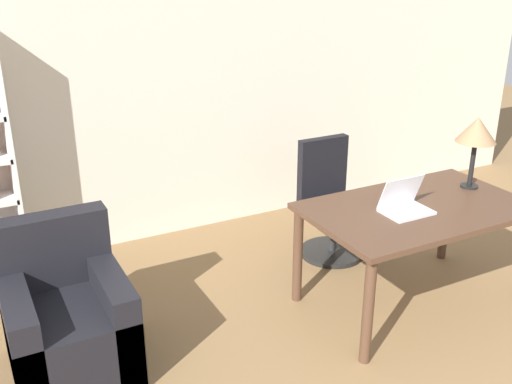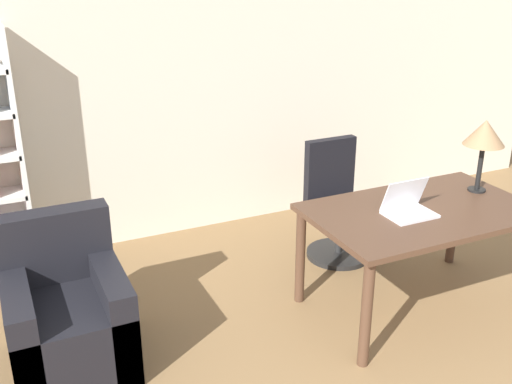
{
  "view_description": "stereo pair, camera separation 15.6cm",
  "coord_description": "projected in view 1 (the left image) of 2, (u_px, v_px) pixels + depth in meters",
  "views": [
    {
      "loc": [
        -1.75,
        -0.28,
        2.39
      ],
      "look_at": [
        -0.16,
        2.77,
        1.02
      ],
      "focal_mm": 42.0,
      "sensor_mm": 36.0,
      "label": 1
    },
    {
      "loc": [
        -1.61,
        -0.35,
        2.39
      ],
      "look_at": [
        -0.16,
        2.77,
        1.02
      ],
      "focal_mm": 42.0,
      "sensor_mm": 36.0,
      "label": 2
    }
  ],
  "objects": [
    {
      "name": "office_chair",
      "position": [
        329.0,
        206.0,
        5.01
      ],
      "size": [
        0.54,
        0.54,
        0.98
      ],
      "color": "black",
      "rests_on": "ground_plane"
    },
    {
      "name": "laptop",
      "position": [
        404.0,
        204.0,
        4.03
      ],
      "size": [
        0.32,
        0.24,
        0.24
      ],
      "color": "silver",
      "rests_on": "desk"
    },
    {
      "name": "desk",
      "position": [
        417.0,
        219.0,
        4.17
      ],
      "size": [
        1.55,
        0.94,
        0.77
      ],
      "color": "#4C3323",
      "rests_on": "ground_plane"
    },
    {
      "name": "table_lamp",
      "position": [
        477.0,
        131.0,
        4.31
      ],
      "size": [
        0.29,
        0.29,
        0.54
      ],
      "color": "black",
      "rests_on": "desk"
    },
    {
      "name": "wall_back",
      "position": [
        177.0,
        85.0,
        5.1
      ],
      "size": [
        8.0,
        0.06,
        2.7
      ],
      "color": "beige",
      "rests_on": "ground_plane"
    },
    {
      "name": "armchair",
      "position": [
        68.0,
        324.0,
        3.62
      ],
      "size": [
        0.7,
        0.77,
        0.92
      ],
      "color": "black",
      "rests_on": "ground_plane"
    }
  ]
}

